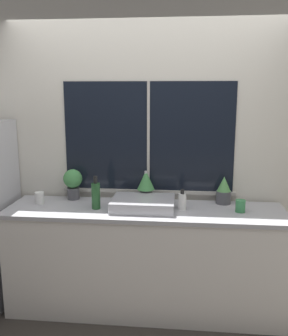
{
  "coord_description": "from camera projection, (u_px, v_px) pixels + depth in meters",
  "views": [
    {
      "loc": [
        0.3,
        -2.71,
        1.89
      ],
      "look_at": [
        -0.01,
        0.29,
        1.27
      ],
      "focal_mm": 40.0,
      "sensor_mm": 36.0,
      "label": 1
    }
  ],
  "objects": [
    {
      "name": "ground_plane",
      "position": [
        141.0,
        327.0,
        3.05
      ],
      "size": [
        14.0,
        14.0,
        0.0
      ],
      "primitive_type": "plane",
      "color": "#38332D"
    },
    {
      "name": "wall_back",
      "position": [
        149.0,
        151.0,
        3.41
      ],
      "size": [
        8.0,
        0.09,
        2.7
      ],
      "color": "silver",
      "rests_on": "ground_plane"
    },
    {
      "name": "counter",
      "position": [
        145.0,
        259.0,
        3.24
      ],
      "size": [
        2.35,
        0.6,
        0.92
      ],
      "color": "white",
      "rests_on": "ground_plane"
    },
    {
      "name": "sink",
      "position": [
        143.0,
        203.0,
        3.14
      ],
      "size": [
        0.52,
        0.44,
        0.28
      ],
      "color": "#ADADB2",
      "rests_on": "counter"
    },
    {
      "name": "potted_plant_left",
      "position": [
        73.0,
        182.0,
        3.39
      ],
      "size": [
        0.17,
        0.17,
        0.28
      ],
      "color": "#4C4C51",
      "rests_on": "counter"
    },
    {
      "name": "potted_plant_center",
      "position": [
        146.0,
        184.0,
        3.33
      ],
      "size": [
        0.15,
        0.15,
        0.28
      ],
      "color": "#4C4C51",
      "rests_on": "counter"
    },
    {
      "name": "potted_plant_right",
      "position": [
        224.0,
        191.0,
        3.27
      ],
      "size": [
        0.13,
        0.13,
        0.24
      ],
      "color": "#4C4C51",
      "rests_on": "counter"
    },
    {
      "name": "soap_bottle",
      "position": [
        182.0,
        201.0,
        3.11
      ],
      "size": [
        0.07,
        0.07,
        0.17
      ],
      "color": "white",
      "rests_on": "counter"
    },
    {
      "name": "bottle_tall",
      "position": [
        96.0,
        195.0,
        3.13
      ],
      "size": [
        0.07,
        0.07,
        0.28
      ],
      "color": "#235128",
      "rests_on": "counter"
    },
    {
      "name": "mug_white",
      "position": [
        40.0,
        198.0,
        3.28
      ],
      "size": [
        0.08,
        0.08,
        0.1
      ],
      "color": "white",
      "rests_on": "counter"
    },
    {
      "name": "mug_green",
      "position": [
        240.0,
        206.0,
        3.05
      ],
      "size": [
        0.08,
        0.08,
        0.1
      ],
      "color": "#38844C",
      "rests_on": "counter"
    }
  ]
}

